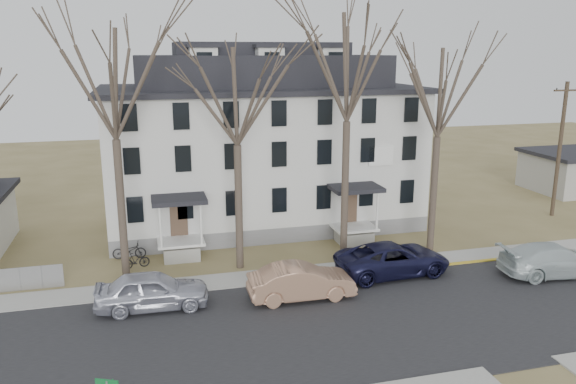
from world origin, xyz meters
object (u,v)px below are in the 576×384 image
object	(u,v)px
tree_far_left	(111,76)
tree_mid_right	(440,86)
boarding_house	(261,145)
utility_pole_far	(560,148)
car_tan	(301,282)
bicycle_left	(129,251)
car_white	(554,260)
car_silver	(152,291)
car_navy	(393,259)
bicycle_right	(136,261)
tree_center	(348,59)
tree_mid_left	(236,90)

from	to	relation	value
tree_far_left	tree_mid_right	world-z (taller)	tree_far_left
boarding_house	utility_pole_far	bearing A→B (deg)	-10.92
car_tan	bicycle_left	world-z (taller)	car_tan
tree_far_left	car_white	world-z (taller)	tree_far_left
car_silver	car_white	world-z (taller)	car_silver
tree_mid_right	bicycle_left	bearing A→B (deg)	170.86
car_navy	bicycle_right	size ratio (longest dim) A/B	4.08
bicycle_right	utility_pole_far	bearing A→B (deg)	-96.87
utility_pole_far	car_navy	world-z (taller)	utility_pole_far
tree_center	car_silver	world-z (taller)	tree_center
car_tan	bicycle_right	distance (m)	9.67
car_tan	tree_center	bearing A→B (deg)	-38.32
utility_pole_far	car_white	world-z (taller)	utility_pole_far
tree_mid_left	tree_mid_right	distance (m)	11.50
car_tan	car_white	distance (m)	13.64
tree_far_left	bicycle_left	distance (m)	10.24
boarding_house	tree_mid_right	xyz separation A→B (m)	(8.50, -8.15, 4.22)
boarding_house	tree_mid_right	size ratio (longest dim) A/B	1.63
car_white	tree_mid_left	bearing A→B (deg)	77.10
utility_pole_far	car_navy	distance (m)	17.92
tree_center	bicycle_left	world-z (taller)	tree_center
car_navy	bicycle_left	size ratio (longest dim) A/B	3.25
tree_center	car_tan	size ratio (longest dim) A/B	2.90
car_silver	bicycle_right	xyz separation A→B (m)	(-0.75, 5.24, -0.42)
car_tan	car_navy	bearing A→B (deg)	-72.14
car_navy	bicycle_right	distance (m)	13.81
car_white	bicycle_right	bearing A→B (deg)	78.72
boarding_house	tree_mid_left	xyz separation A→B (m)	(-3.00, -8.15, 4.22)
bicycle_left	car_navy	bearing A→B (deg)	-108.62
tree_mid_left	car_navy	world-z (taller)	tree_mid_left
utility_pole_far	car_tan	xyz separation A→B (m)	(-21.37, -8.93, -4.07)
tree_center	car_navy	distance (m)	10.81
bicycle_left	tree_mid_right	bearing A→B (deg)	-94.33
utility_pole_far	car_navy	bearing A→B (deg)	-155.42
bicycle_right	tree_mid_left	bearing A→B (deg)	-115.04
tree_center	car_navy	world-z (taller)	tree_center
tree_mid_left	tree_mid_right	xyz separation A→B (m)	(11.50, 0.00, 0.00)
tree_mid_left	car_white	bearing A→B (deg)	-18.67
tree_far_left	tree_mid_right	xyz separation A→B (m)	(17.50, 0.00, -0.74)
tree_mid_right	car_white	bearing A→B (deg)	-51.32
car_tan	tree_mid_right	bearing A→B (deg)	-62.26
boarding_house	car_tan	xyz separation A→B (m)	(-0.87, -12.89, -4.54)
tree_far_left	bicycle_left	size ratio (longest dim) A/B	7.37
tree_mid_left	utility_pole_far	bearing A→B (deg)	10.13
car_white	bicycle_left	bearing A→B (deg)	75.19
car_navy	bicycle_right	xyz separation A→B (m)	(-13.14, 4.25, -0.40)
boarding_house	car_silver	distance (m)	15.14
tree_mid_right	tree_mid_left	bearing A→B (deg)	180.00
car_navy	bicycle_left	distance (m)	14.72
car_silver	car_navy	xyz separation A→B (m)	(12.38, 0.98, -0.03)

